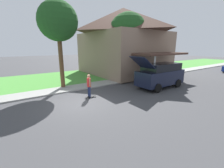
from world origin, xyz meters
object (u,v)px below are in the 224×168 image
Objects in this scene: lawn_tree_far at (128,33)px; skateboarder at (89,85)px; suv_parked at (160,75)px; skateboard at (90,97)px; lawn_tree_near at (58,22)px.

skateboarder is at bearing -59.98° from lawn_tree_far.
suv_parked is 6.39× the size of skateboard.
suv_parked reaches higher than skateboarder.
lawn_tree_far is 9.14m from skateboarder.
suv_parked is at bearing 80.02° from skateboarder.
lawn_tree_near is 5.97m from skateboarder.
skateboarder is 2.07× the size of skateboard.
skateboard is (-1.05, -6.39, -1.09)m from suv_parked.
lawn_tree_far is at bearing 92.37° from lawn_tree_near.
lawn_tree_far is 8.76× the size of skateboard.
suv_parked is (4.88, 7.14, -4.37)m from lawn_tree_near.
lawn_tree_far is 1.37× the size of suv_parked.
lawn_tree_near is 0.99× the size of lawn_tree_far.
lawn_tree_far reaches higher than skateboard.
suv_parked is 3.09× the size of skateboarder.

